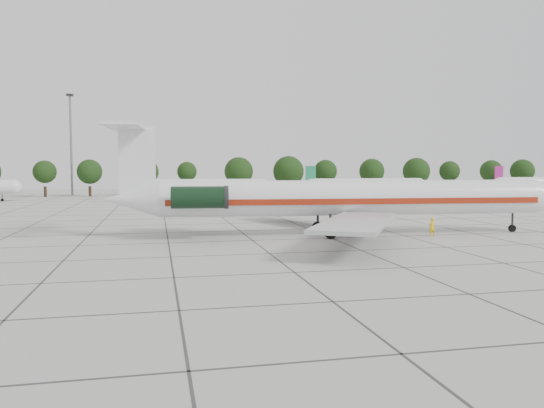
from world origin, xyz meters
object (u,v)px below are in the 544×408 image
at_px(bg_airliner_e, 543,183).
at_px(floodlight_mast, 71,139).
at_px(bg_airliner_c, 200,186).
at_px(main_airliner, 330,198).
at_px(bg_airliner_d, 365,185).
at_px(ground_crew, 432,227).

bearing_deg(bg_airliner_e, floodlight_mast, 170.52).
xyz_separation_m(bg_airliner_c, bg_airliner_e, (90.75, 4.58, 0.00)).
xyz_separation_m(bg_airliner_c, floodlight_mast, (-30.39, 24.80, 11.37)).
bearing_deg(bg_airliner_e, bg_airliner_c, -177.11).
bearing_deg(main_airliner, bg_airliner_c, 102.10).
bearing_deg(bg_airliner_e, main_airliner, -139.92).
xyz_separation_m(bg_airliner_d, floodlight_mast, (-68.76, 25.40, 11.37)).
bearing_deg(bg_airliner_d, main_airliner, -115.08).
bearing_deg(main_airliner, floodlight_mast, 118.15).
relative_size(bg_airliner_d, bg_airliner_e, 1.00).
distance_m(main_airliner, bg_airliner_d, 70.89).
xyz_separation_m(ground_crew, bg_airliner_e, (72.67, 72.82, 1.93)).
xyz_separation_m(bg_airliner_d, bg_airliner_e, (52.39, 5.18, 0.00)).
xyz_separation_m(main_airliner, bg_airliner_e, (82.44, 69.38, -1.02)).
bearing_deg(bg_airliner_d, bg_airliner_e, 5.65).
relative_size(ground_crew, bg_airliner_e, 0.07).
relative_size(main_airliner, bg_airliner_c, 1.68).
height_order(bg_airliner_d, bg_airliner_e, same).
relative_size(main_airliner, bg_airliner_d, 1.68).
relative_size(main_airliner, ground_crew, 24.20).
height_order(main_airliner, bg_airliner_e, main_airliner).
bearing_deg(floodlight_mast, bg_airliner_d, -20.28).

